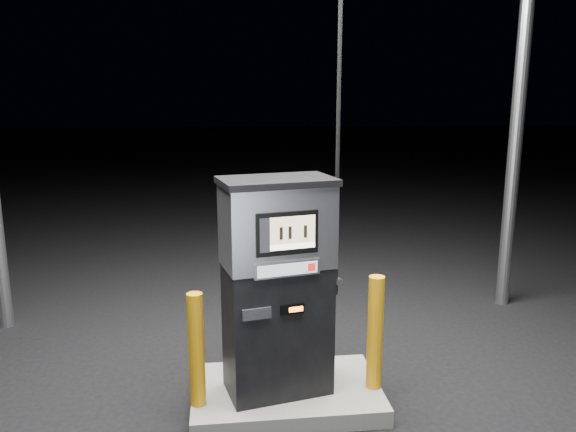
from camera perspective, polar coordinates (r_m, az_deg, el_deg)
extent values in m
plane|color=black|center=(5.11, -0.18, -18.33)|extent=(80.00, 80.00, 0.00)
cube|color=#61605C|center=(5.07, -0.18, -17.60)|extent=(1.60, 1.00, 0.15)
cylinder|color=gray|center=(7.28, 22.24, 8.64)|extent=(0.16, 0.16, 4.50)
cube|color=black|center=(4.75, -1.09, -11.35)|extent=(0.92, 0.65, 1.10)
cube|color=#A9A9B0|center=(4.47, -1.14, -0.96)|extent=(0.94, 0.67, 0.66)
cube|color=black|center=(4.40, -1.16, 3.56)|extent=(0.98, 0.71, 0.05)
cube|color=black|center=(4.23, -0.08, -1.77)|extent=(0.49, 0.13, 0.33)
cube|color=tan|center=(4.23, 0.49, -1.43)|extent=(0.35, 0.08, 0.21)
cube|color=white|center=(4.26, 0.49, -3.10)|extent=(0.35, 0.08, 0.04)
cube|color=#A9A9B0|center=(4.31, -0.08, -5.41)|extent=(0.52, 0.14, 0.12)
cube|color=#A7A9AF|center=(4.30, -0.01, -5.46)|extent=(0.47, 0.10, 0.09)
cube|color=red|center=(4.36, 2.41, -5.21)|extent=(0.06, 0.02, 0.06)
cube|color=black|center=(4.44, 0.46, -9.45)|extent=(0.19, 0.06, 0.08)
cube|color=#FF550C|center=(4.44, 0.83, -9.46)|extent=(0.11, 0.03, 0.04)
cube|color=black|center=(4.36, -3.20, -9.90)|extent=(0.23, 0.07, 0.09)
cube|color=black|center=(4.76, 4.22, -6.47)|extent=(0.12, 0.17, 0.22)
cylinder|color=gray|center=(4.79, 4.81, -6.40)|extent=(0.10, 0.20, 0.06)
cylinder|color=black|center=(4.48, 5.17, 11.47)|extent=(0.04, 0.04, 2.73)
cylinder|color=#C3820A|center=(4.62, -9.28, -13.28)|extent=(0.16, 0.16, 0.94)
cylinder|color=#C3820A|center=(4.86, 8.84, -11.64)|extent=(0.17, 0.17, 0.99)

